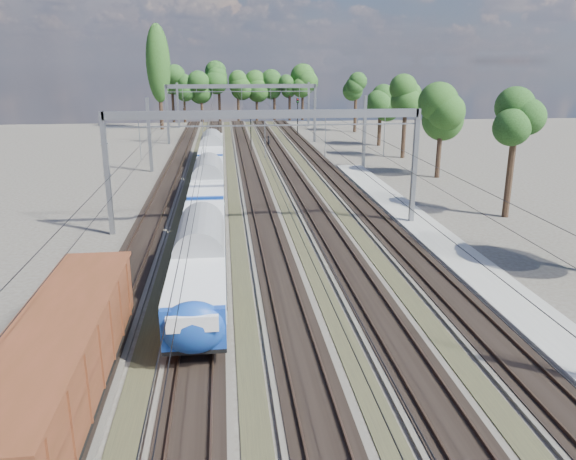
{
  "coord_description": "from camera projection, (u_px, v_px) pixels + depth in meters",
  "views": [
    {
      "loc": [
        -3.03,
        -11.29,
        12.4
      ],
      "look_at": [
        0.6,
        20.33,
        2.8
      ],
      "focal_mm": 35.0,
      "sensor_mm": 36.0,
      "label": 1
    }
  ],
  "objects": [
    {
      "name": "track_bed",
      "position": [
        255.0,
        186.0,
        57.42
      ],
      "size": [
        21.0,
        130.0,
        0.34
      ],
      "color": "#47423A",
      "rests_on": "ground"
    },
    {
      "name": "tree_belt",
      "position": [
        268.0,
        84.0,
        104.1
      ],
      "size": [
        38.21,
        100.56,
        12.25
      ],
      "color": "black",
      "rests_on": "ground"
    },
    {
      "name": "signal_far",
      "position": [
        298.0,
        112.0,
        95.95
      ],
      "size": [
        0.45,
        0.41,
        6.33
      ],
      "rotation": [
        0.0,
        0.0,
        -0.32
      ],
      "color": "black",
      "rests_on": "ground"
    },
    {
      "name": "signal_near",
      "position": [
        251.0,
        128.0,
        78.98
      ],
      "size": [
        0.37,
        0.34,
        5.23
      ],
      "rotation": [
        0.0,
        0.0,
        0.3
      ],
      "color": "black",
      "rests_on": "ground"
    },
    {
      "name": "freight_boxcar",
      "position": [
        61.0,
        361.0,
        19.78
      ],
      "size": [
        2.97,
        14.33,
        3.7
      ],
      "color": "black",
      "rests_on": "ground"
    },
    {
      "name": "worker",
      "position": [
        269.0,
        141.0,
        84.79
      ],
      "size": [
        0.45,
        0.63,
        1.62
      ],
      "primitive_type": "imported",
      "rotation": [
        0.0,
        0.0,
        1.68
      ],
      "color": "black",
      "rests_on": "ground"
    },
    {
      "name": "catenary",
      "position": [
        253.0,
        117.0,
        62.95
      ],
      "size": [
        25.65,
        130.0,
        9.0
      ],
      "color": "gray",
      "rests_on": "ground"
    },
    {
      "name": "platform",
      "position": [
        470.0,
        266.0,
        34.93
      ],
      "size": [
        3.0,
        70.0,
        0.3
      ],
      "primitive_type": "cube",
      "color": "gray",
      "rests_on": "ground"
    },
    {
      "name": "poplar",
      "position": [
        158.0,
        64.0,
        102.85
      ],
      "size": [
        4.4,
        4.4,
        19.04
      ],
      "color": "black",
      "rests_on": "ground"
    },
    {
      "name": "emu_train",
      "position": [
        208.0,
        179.0,
        49.74
      ],
      "size": [
        2.77,
        58.59,
        4.05
      ],
      "color": "black",
      "rests_on": "ground"
    }
  ]
}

